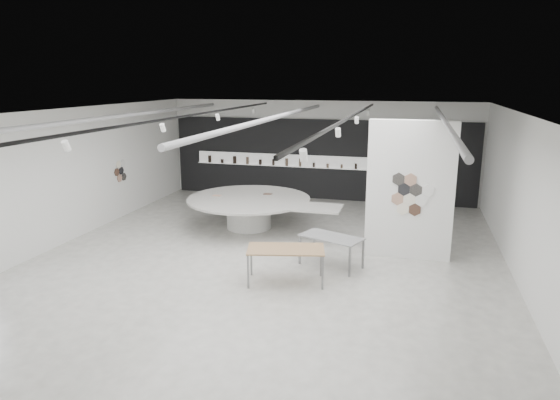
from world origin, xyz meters
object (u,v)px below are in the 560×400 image
(partition_column, at_px, (410,190))
(kitchen_counter, at_px, (404,195))
(sample_table_wood, at_px, (286,251))
(display_island, at_px, (251,208))
(sample_table_stone, at_px, (331,239))

(partition_column, relative_size, kitchen_counter, 2.36)
(sample_table_wood, bearing_deg, partition_column, 43.21)
(kitchen_counter, bearing_deg, display_island, -131.89)
(sample_table_wood, distance_m, kitchen_counter, 8.37)
(partition_column, height_order, kitchen_counter, partition_column)
(partition_column, distance_m, sample_table_stone, 2.44)
(partition_column, bearing_deg, sample_table_wood, -136.79)
(partition_column, xyz_separation_m, sample_table_wood, (-2.66, -2.50, -1.04))
(sample_table_stone, bearing_deg, sample_table_wood, -123.50)
(partition_column, bearing_deg, sample_table_stone, -146.01)
(sample_table_wood, bearing_deg, kitchen_counter, 73.10)
(sample_table_stone, distance_m, kitchen_counter, 6.92)
(sample_table_wood, relative_size, sample_table_stone, 1.12)
(sample_table_wood, relative_size, kitchen_counter, 1.25)
(display_island, bearing_deg, sample_table_wood, -61.03)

